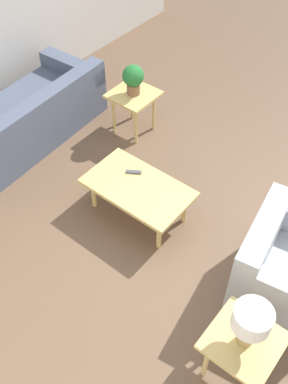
{
  "coord_description": "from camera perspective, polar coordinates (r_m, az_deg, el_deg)",
  "views": [
    {
      "loc": [
        -1.64,
        2.73,
        3.66
      ],
      "look_at": [
        0.18,
        0.47,
        0.55
      ],
      "focal_mm": 42.0,
      "sensor_mm": 36.0,
      "label": 1
    }
  ],
  "objects": [
    {
      "name": "remote_control",
      "position": [
        4.64,
        -1.31,
        2.57
      ],
      "size": [
        0.16,
        0.12,
        0.02
      ],
      "color": "#4C4C51",
      "rests_on": "coffee_table"
    },
    {
      "name": "sofa",
      "position": [
        5.72,
        -14.76,
        8.93
      ],
      "size": [
        1.07,
        2.11,
        0.72
      ],
      "rotation": [
        0.0,
        0.0,
        1.63
      ],
      "color": "#4C566B",
      "rests_on": "ground_plane"
    },
    {
      "name": "coffee_table",
      "position": [
        4.54,
        -0.76,
        0.35
      ],
      "size": [
        1.08,
        0.63,
        0.41
      ],
      "color": "tan",
      "rests_on": "ground_plane"
    },
    {
      "name": "table_lamp",
      "position": [
        3.25,
        13.47,
        -15.72
      ],
      "size": [
        0.28,
        0.28,
        0.41
      ],
      "color": "#997F4C",
      "rests_on": "side_table_lamp"
    },
    {
      "name": "ground_plane",
      "position": [
        4.86,
        5.15,
        -2.21
      ],
      "size": [
        14.0,
        14.0,
        0.0
      ],
      "primitive_type": "plane",
      "color": "brown"
    },
    {
      "name": "side_table_lamp",
      "position": [
        3.58,
        12.39,
        -18.5
      ],
      "size": [
        0.52,
        0.52,
        0.55
      ],
      "color": "tan",
      "rests_on": "ground_plane"
    },
    {
      "name": "potted_plant",
      "position": [
        5.36,
        -1.38,
        14.28
      ],
      "size": [
        0.25,
        0.25,
        0.37
      ],
      "color": "brown",
      "rests_on": "side_table_plant"
    },
    {
      "name": "armchair",
      "position": [
        4.21,
        17.38,
        -9.02
      ],
      "size": [
        0.95,
        1.07,
        0.78
      ],
      "rotation": [
        0.0,
        0.0,
        -1.41
      ],
      "color": "#A8ADB2",
      "rests_on": "ground_plane"
    },
    {
      "name": "side_table_plant",
      "position": [
        5.53,
        -1.33,
        11.66
      ],
      "size": [
        0.52,
        0.52,
        0.55
      ],
      "color": "tan",
      "rests_on": "ground_plane"
    }
  ]
}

